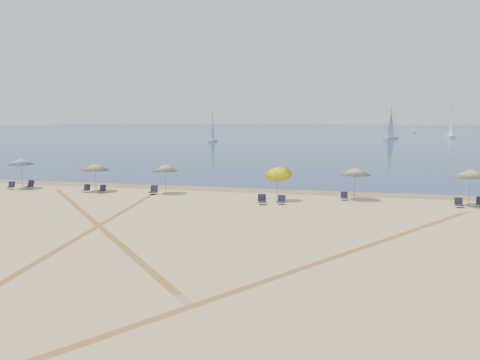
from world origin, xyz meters
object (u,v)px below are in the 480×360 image
object	(u,v)px
chair_2	(86,189)
umbrella_5	(471,173)
chair_3	(102,189)
sailboat_2	(391,129)
chair_8	(459,203)
sailboat_1	(414,128)
chair_6	(281,200)
umbrella_3	(278,171)
sailboat_0	(213,133)
chair_5	(262,200)
umbrella_2	(165,168)
umbrella_0	(21,161)
umbrella_4	(355,171)
chair_0	(11,186)
chair_9	(480,202)
chair_7	(344,196)
umbrella_1	(95,167)
chair_4	(153,190)
chair_1	(30,185)
sailboat_3	(451,128)

from	to	relation	value
chair_2	umbrella_5	bearing A→B (deg)	-5.72
chair_3	sailboat_2	xyz separation A→B (m)	(27.16, 105.65, 2.40)
chair_8	sailboat_1	world-z (taller)	sailboat_1
chair_6	sailboat_2	xyz separation A→B (m)	(12.79, 107.45, 2.39)
umbrella_3	umbrella_5	size ratio (longest dim) A/B	1.10
chair_3	chair_6	size ratio (longest dim) A/B	0.98
chair_2	sailboat_2	xyz separation A→B (m)	(28.53, 105.65, 2.40)
umbrella_3	sailboat_0	xyz separation A→B (m)	(-29.47, 80.83, 0.13)
chair_2	chair_5	world-z (taller)	chair_5
chair_2	chair_6	distance (m)	15.84
umbrella_2	sailboat_2	bearing A→B (deg)	77.94
umbrella_0	umbrella_4	size ratio (longest dim) A/B	1.09
umbrella_4	umbrella_5	bearing A→B (deg)	-6.22
umbrella_3	chair_0	size ratio (longest dim) A/B	3.78
umbrella_3	chair_0	bearing A→B (deg)	179.55
umbrella_5	chair_9	bearing A→B (deg)	-17.54
umbrella_0	chair_9	distance (m)	35.09
umbrella_4	chair_7	world-z (taller)	umbrella_4
chair_8	sailboat_1	bearing A→B (deg)	83.31
chair_5	umbrella_5	bearing A→B (deg)	-7.75
umbrella_2	umbrella_1	bearing A→B (deg)	-176.55
chair_4	chair_5	bearing A→B (deg)	-17.16
chair_5	sailboat_2	size ratio (longest dim) A/B	0.09
umbrella_4	chair_5	world-z (taller)	umbrella_4
chair_2	chair_1	bearing A→B (deg)	166.68
chair_1	chair_9	xyz separation A→B (m)	(34.14, 0.05, -0.03)
chair_0	sailboat_1	size ratio (longest dim) A/B	0.11
chair_3	chair_8	world-z (taller)	chair_8
umbrella_4	chair_2	size ratio (longest dim) A/B	3.60
chair_7	sailboat_0	distance (m)	86.63
umbrella_2	chair_0	distance (m)	13.19
umbrella_1	chair_4	size ratio (longest dim) A/B	3.30
umbrella_3	sailboat_1	bearing A→B (deg)	81.54
chair_5	sailboat_3	xyz separation A→B (m)	(31.88, 124.39, 2.52)
umbrella_1	umbrella_4	distance (m)	20.11
chair_4	sailboat_0	distance (m)	82.84
sailboat_3	chair_5	bearing A→B (deg)	-106.75
chair_5	sailboat_2	xyz separation A→B (m)	(14.04, 107.76, 2.37)
chair_0	chair_5	xyz separation A→B (m)	(21.33, -2.07, 0.02)
chair_2	chair_7	bearing A→B (deg)	-4.59
umbrella_4	chair_6	distance (m)	6.12
umbrella_3	chair_2	xyz separation A→B (m)	(-15.24, 0.21, -1.80)
chair_6	sailboat_0	bearing A→B (deg)	112.48
umbrella_1	sailboat_2	bearing A→B (deg)	74.99
umbrella_3	chair_7	size ratio (longest dim) A/B	4.40
umbrella_1	chair_0	world-z (taller)	umbrella_1
umbrella_0	chair_3	bearing A→B (deg)	-5.78
chair_5	chair_6	distance (m)	1.29
chair_5	chair_7	bearing A→B (deg)	10.09
chair_0	chair_2	distance (m)	6.84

